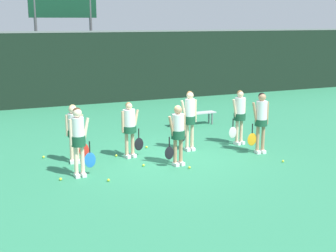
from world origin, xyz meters
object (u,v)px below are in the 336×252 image
at_px(tennis_ball_5, 143,165).
at_px(tennis_ball_2, 146,147).
at_px(player_1, 178,130).
at_px(tennis_ball_0, 189,167).
at_px(bench_courtside, 194,115).
at_px(player_0, 79,136).
at_px(tennis_ball_7, 61,179).
at_px(player_6, 240,113).
at_px(player_4, 129,125).
at_px(scoreboard, 63,8).
at_px(player_5, 190,116).
at_px(tennis_ball_6, 116,156).
at_px(tennis_ball_3, 44,157).
at_px(player_3, 74,129).
at_px(tennis_ball_1, 108,180).
at_px(tennis_ball_4, 283,161).
at_px(player_2, 261,117).

bearing_deg(tennis_ball_5, tennis_ball_2, 66.80).
bearing_deg(player_1, tennis_ball_0, -74.97).
relative_size(bench_courtside, tennis_ball_0, 25.51).
distance_m(player_0, tennis_ball_7, 1.15).
bearing_deg(player_6, player_4, 169.83).
bearing_deg(scoreboard, player_5, -82.36).
distance_m(tennis_ball_0, tennis_ball_2, 2.39).
bearing_deg(player_5, tennis_ball_6, 176.81).
distance_m(player_5, tennis_ball_3, 4.43).
bearing_deg(tennis_ball_2, tennis_ball_5, -113.20).
distance_m(player_3, tennis_ball_1, 2.13).
distance_m(tennis_ball_4, tennis_ball_7, 6.06).
distance_m(tennis_ball_5, tennis_ball_7, 2.30).
height_order(scoreboard, tennis_ball_3, scoreboard).
bearing_deg(player_4, player_1, -62.65).
relative_size(tennis_ball_4, tennis_ball_5, 0.96).
bearing_deg(scoreboard, bench_courtside, -68.42).
bearing_deg(player_2, tennis_ball_0, -160.97).
height_order(player_5, player_6, player_5).
height_order(player_4, tennis_ball_3, player_4).
relative_size(scoreboard, tennis_ball_2, 80.30).
bearing_deg(scoreboard, tennis_ball_7, -102.16).
xyz_separation_m(player_6, tennis_ball_7, (-5.89, -1.26, -0.99)).
xyz_separation_m(scoreboard, tennis_ball_5, (-0.36, -12.01, -4.39)).
distance_m(player_3, player_4, 1.58).
distance_m(player_0, tennis_ball_3, 2.33).
height_order(player_2, player_5, player_2).
xyz_separation_m(tennis_ball_0, tennis_ball_5, (-1.06, 0.67, -0.00)).
bearing_deg(player_2, scoreboard, 112.25).
distance_m(bench_courtside, tennis_ball_0, 5.32).
bearing_deg(player_6, tennis_ball_5, -174.94).
bearing_deg(player_6, tennis_ball_7, -178.31).
xyz_separation_m(player_2, tennis_ball_5, (-3.65, 0.12, -1.05)).
relative_size(player_3, tennis_ball_1, 23.15).
xyz_separation_m(player_0, player_3, (0.14, 1.22, -0.09)).
bearing_deg(tennis_ball_4, tennis_ball_7, 171.26).
distance_m(player_4, tennis_ball_1, 2.31).
xyz_separation_m(player_2, tennis_ball_7, (-5.93, -0.14, -1.05)).
height_order(player_3, tennis_ball_4, player_3).
bearing_deg(tennis_ball_4, tennis_ball_2, 135.89).
relative_size(player_6, tennis_ball_4, 26.87).
relative_size(player_5, tennis_ball_4, 28.15).
distance_m(bench_courtside, tennis_ball_3, 6.28).
xyz_separation_m(tennis_ball_0, tennis_ball_1, (-2.27, -0.13, 0.00)).
height_order(player_4, tennis_ball_0, player_4).
relative_size(player_6, tennis_ball_1, 24.47).
distance_m(player_0, player_3, 1.23).
bearing_deg(tennis_ball_6, player_3, -175.09).
xyz_separation_m(tennis_ball_4, tennis_ball_7, (-5.99, 0.92, 0.00)).
bearing_deg(player_4, player_3, 166.71).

